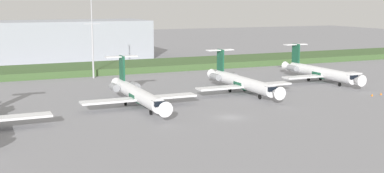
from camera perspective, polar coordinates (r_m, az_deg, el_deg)
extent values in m
plane|color=gray|center=(116.28, -2.62, -0.47)|extent=(500.00, 500.00, 0.00)
cube|color=#426033|center=(152.88, -7.93, 2.22)|extent=(320.00, 20.00, 1.86)
cube|color=white|center=(86.24, -19.29, -3.30)|extent=(11.00, 3.20, 0.36)
cylinder|color=white|center=(98.15, -6.14, -0.93)|extent=(2.70, 24.00, 2.70)
cone|color=white|center=(85.62, -3.39, -2.44)|extent=(2.70, 3.00, 2.70)
cone|color=white|center=(111.39, -8.33, 0.27)|extent=(2.30, 4.00, 2.29)
cube|color=black|center=(87.27, -3.83, -1.90)|extent=(2.02, 1.80, 0.90)
cylinder|color=#195138|center=(98.18, -6.14, -1.02)|extent=(2.76, 3.60, 2.76)
cube|color=white|center=(95.73, -9.32, -1.64)|extent=(11.00, 3.20, 0.36)
cube|color=white|center=(99.25, -2.71, -1.13)|extent=(11.00, 3.20, 0.36)
cube|color=#195138|center=(107.96, -7.96, 2.11)|extent=(0.36, 3.20, 5.20)
cube|color=white|center=(107.97, -8.03, 3.39)|extent=(6.80, 1.80, 0.24)
cylinder|color=gray|center=(106.21, -8.81, -0.08)|extent=(1.50, 3.40, 1.50)
cylinder|color=gray|center=(107.43, -6.50, 0.08)|extent=(1.50, 3.40, 1.50)
cylinder|color=gray|center=(91.51, -4.71, -2.61)|extent=(0.20, 0.20, 0.65)
cylinder|color=black|center=(91.62, -4.71, -2.94)|extent=(0.30, 0.90, 0.90)
cylinder|color=black|center=(100.25, -7.58, -1.90)|extent=(0.35, 0.90, 0.90)
cylinder|color=black|center=(101.35, -5.51, -1.74)|extent=(0.35, 0.90, 0.90)
cylinder|color=white|center=(112.86, 5.77, 0.45)|extent=(2.70, 24.00, 2.70)
cone|color=white|center=(101.51, 9.52, -0.66)|extent=(2.70, 3.00, 2.70)
cone|color=white|center=(125.08, 2.61, 1.38)|extent=(2.30, 4.00, 2.29)
cube|color=black|center=(102.99, 8.95, -0.23)|extent=(2.02, 1.80, 0.90)
cylinder|color=#195138|center=(112.88, 5.77, 0.37)|extent=(2.76, 3.60, 2.76)
cube|color=white|center=(109.32, 3.33, -0.14)|extent=(11.00, 3.20, 0.36)
cube|color=white|center=(115.12, 8.57, 0.26)|extent=(11.00, 3.20, 0.36)
cube|color=#195138|center=(121.92, 3.25, 3.03)|extent=(0.36, 3.20, 5.20)
cube|color=white|center=(121.94, 3.20, 4.17)|extent=(6.80, 1.80, 0.24)
cylinder|color=gray|center=(119.81, 2.67, 1.11)|extent=(1.50, 3.40, 1.50)
cylinder|color=gray|center=(121.86, 4.57, 1.24)|extent=(1.50, 3.40, 1.50)
cylinder|color=gray|center=(106.79, 7.72, -0.90)|extent=(0.20, 0.20, 0.65)
cylinder|color=black|center=(106.89, 7.71, -1.19)|extent=(0.30, 0.90, 0.90)
cylinder|color=black|center=(114.36, 4.33, -0.43)|extent=(0.35, 0.90, 0.90)
cylinder|color=black|center=(116.17, 5.99, -0.29)|extent=(0.35, 0.90, 0.90)
cylinder|color=white|center=(132.52, 14.42, 1.55)|extent=(2.70, 24.00, 2.70)
cone|color=white|center=(122.32, 18.31, 0.72)|extent=(2.70, 3.00, 2.70)
cone|color=white|center=(143.68, 10.98, 2.28)|extent=(2.30, 4.00, 2.29)
cube|color=black|center=(123.65, 17.73, 1.06)|extent=(2.03, 1.80, 0.90)
cylinder|color=#195138|center=(132.54, 14.41, 1.49)|extent=(2.76, 3.60, 2.76)
cube|color=white|center=(128.27, 12.60, 1.09)|extent=(11.00, 3.20, 0.36)
cube|color=white|center=(135.56, 16.63, 1.36)|extent=(11.00, 3.20, 0.36)
cube|color=#195138|center=(140.80, 11.72, 3.73)|extent=(0.36, 3.20, 5.20)
cube|color=white|center=(140.83, 11.69, 4.71)|extent=(6.80, 1.80, 0.24)
cylinder|color=gray|center=(138.47, 11.34, 2.08)|extent=(1.50, 3.40, 1.50)
cylinder|color=gray|center=(141.09, 12.84, 2.17)|extent=(1.50, 3.40, 1.50)
cylinder|color=gray|center=(127.04, 16.45, 0.46)|extent=(0.20, 0.20, 0.65)
cylinder|color=black|center=(127.12, 16.44, 0.22)|extent=(0.30, 0.90, 0.90)
cylinder|color=black|center=(133.54, 13.10, 0.79)|extent=(0.35, 0.90, 0.90)
cylinder|color=black|center=(135.83, 14.39, 0.89)|extent=(0.35, 0.90, 0.90)
cylinder|color=#B2B2B7|center=(136.85, -11.21, 3.87)|extent=(0.50, 0.50, 14.16)
cylinder|color=#B2B2B7|center=(136.24, -11.36, 8.43)|extent=(0.28, 0.28, 7.63)
cube|color=#B2B2B7|center=(136.34, -11.32, 7.00)|extent=(4.40, 0.20, 0.20)
cube|color=#9EA3AD|center=(187.06, -13.76, 5.20)|extent=(55.24, 26.14, 13.74)
cone|color=orange|center=(116.19, 19.80, -0.90)|extent=(0.44, 0.44, 0.55)
cone|color=orange|center=(118.35, 20.69, -0.77)|extent=(0.44, 0.44, 0.55)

